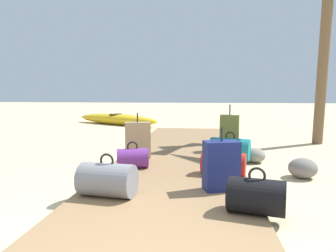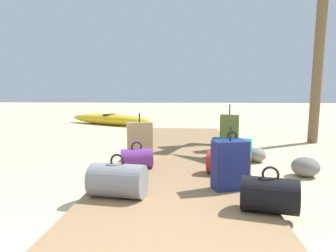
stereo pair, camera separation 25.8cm
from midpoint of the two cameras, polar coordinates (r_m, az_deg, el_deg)
ground_plane at (r=5.15m, az=0.65°, el=-7.62°), size 60.00×60.00×0.00m
boardwalk at (r=5.95m, az=1.11°, el=-5.34°), size 2.04×8.30×0.08m
duffel_bag_teal at (r=5.52m, az=10.04°, el=-3.97°), size 0.73×0.53×0.48m
duffel_bag_purple at (r=4.82m, az=-7.18°, el=-5.80°), size 0.52×0.41×0.41m
duffel_bag_grey at (r=3.57m, az=-11.11°, el=-9.56°), size 0.65×0.45×0.48m
suitcase_tan at (r=5.52m, az=-6.46°, el=-2.57°), size 0.47×0.31×0.78m
duffel_bag_black at (r=3.20m, az=15.56°, el=-11.83°), size 0.59×0.46×0.45m
duffel_bag_red at (r=4.50m, az=9.24°, el=-6.58°), size 0.65×0.43×0.43m
suitcase_olive at (r=6.25m, az=9.78°, el=-1.21°), size 0.38×0.22×0.91m
suitcase_navy at (r=3.81m, az=9.13°, el=-6.94°), size 0.45×0.33×0.74m
kayak at (r=12.04m, az=-11.02°, el=1.17°), size 3.71×2.50×0.40m
rock_right_near at (r=5.01m, az=22.09°, el=-6.80°), size 0.58×0.58×0.28m
rock_right_far at (r=5.78m, az=14.27°, el=-5.01°), size 0.36×0.38×0.25m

